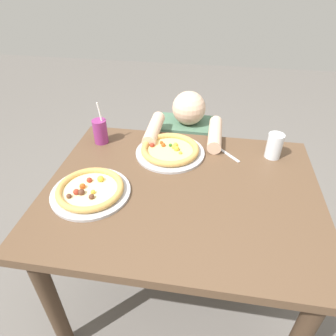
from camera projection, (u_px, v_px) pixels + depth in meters
name	position (u px, v px, depth m)	size (l,w,h in m)	color
ground_plane	(178.00, 289.00, 1.72)	(8.00, 8.00, 0.00)	#66605B
dining_table	(181.00, 208.00, 1.35)	(1.15, 0.91, 0.75)	brown
pizza_near	(90.00, 190.00, 1.24)	(0.33, 0.33, 0.04)	#B7B7BC
pizza_far	(170.00, 150.00, 1.48)	(0.34, 0.34, 0.04)	#B7B7BC
drink_cup_colored	(100.00, 131.00, 1.54)	(0.07, 0.07, 0.22)	#8C2D72
water_cup_clear	(274.00, 146.00, 1.43)	(0.07, 0.07, 0.12)	silver
fork	(223.00, 151.00, 1.50)	(0.15, 0.16, 0.00)	silver
diner_seated	(186.00, 163.00, 1.98)	(0.39, 0.51, 0.91)	#333847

